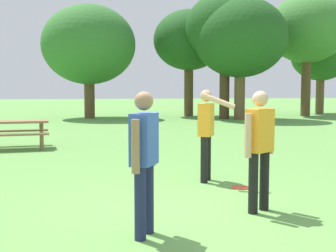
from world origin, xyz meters
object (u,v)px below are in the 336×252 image
(person_bystander, at_px, (260,143))
(tree_back_right, at_px, (321,56))
(person_thrower, at_px, (144,154))
(tree_far_right, at_px, (225,28))
(picnic_table_near, at_px, (16,128))
(tree_back_left, at_px, (307,30))
(tree_slender_mid, at_px, (240,38))
(frisbee, at_px, (240,188))
(person_catcher, at_px, (207,128))
(tree_broad_center, at_px, (189,41))
(tree_tall_left, at_px, (89,45))

(person_bystander, relative_size, tree_back_right, 0.31)
(person_thrower, bearing_deg, tree_far_right, 72.52)
(picnic_table_near, xyz_separation_m, tree_back_left, (13.97, 12.27, 4.41))
(tree_slender_mid, height_order, tree_back_right, tree_slender_mid)
(frisbee, bearing_deg, tree_back_left, 62.54)
(person_catcher, xyz_separation_m, person_bystander, (0.26, -2.05, -0.02))
(tree_far_right, height_order, tree_back_left, tree_back_left)
(person_catcher, height_order, tree_broad_center, tree_broad_center)
(tree_broad_center, xyz_separation_m, tree_slender_mid, (2.13, -3.06, -0.13))
(person_bystander, xyz_separation_m, tree_broad_center, (2.76, 20.25, 3.40))
(picnic_table_near, height_order, tree_slender_mid, tree_slender_mid)
(person_thrower, relative_size, tree_back_right, 0.31)
(person_catcher, relative_size, person_bystander, 1.00)
(tree_broad_center, bearing_deg, tree_back_left, -7.58)
(person_catcher, relative_size, tree_tall_left, 0.27)
(tree_broad_center, height_order, tree_back_left, tree_back_left)
(person_catcher, bearing_deg, tree_broad_center, 80.58)
(tree_tall_left, relative_size, tree_broad_center, 1.00)
(person_thrower, relative_size, picnic_table_near, 0.87)
(frisbee, xyz_separation_m, tree_back_right, (11.28, 20.12, 3.63))
(tree_slender_mid, distance_m, tree_back_right, 7.90)
(person_thrower, bearing_deg, frisbee, 51.21)
(tree_far_right, relative_size, tree_back_left, 0.95)
(person_thrower, distance_m, tree_tall_left, 20.40)
(picnic_table_near, bearing_deg, tree_far_right, 50.73)
(tree_tall_left, relative_size, tree_back_left, 0.88)
(frisbee, bearing_deg, picnic_table_near, 129.38)
(tree_broad_center, bearing_deg, frisbee, -97.81)
(tree_tall_left, xyz_separation_m, tree_back_right, (14.34, 2.22, -0.30))
(person_thrower, relative_size, frisbee, 5.78)
(person_thrower, distance_m, tree_back_left, 23.38)
(person_catcher, height_order, tree_tall_left, tree_tall_left)
(person_bystander, relative_size, tree_back_left, 0.24)
(person_thrower, height_order, picnic_table_near, person_thrower)
(picnic_table_near, distance_m, tree_back_right, 21.73)
(tree_slender_mid, bearing_deg, person_bystander, -105.87)
(person_bystander, height_order, frisbee, person_bystander)
(person_thrower, distance_m, tree_back_right, 26.04)
(tree_broad_center, bearing_deg, tree_tall_left, -170.71)
(person_bystander, bearing_deg, tree_tall_left, 98.51)
(tree_slender_mid, bearing_deg, tree_tall_left, 164.65)
(tree_tall_left, bearing_deg, person_thrower, -86.40)
(person_catcher, bearing_deg, picnic_table_near, 129.93)
(frisbee, distance_m, tree_far_right, 17.44)
(person_bystander, xyz_separation_m, tree_slender_mid, (4.89, 17.19, 3.26))
(frisbee, xyz_separation_m, tree_broad_center, (2.58, 18.83, 4.33))
(person_bystander, bearing_deg, tree_slender_mid, 74.13)
(person_catcher, distance_m, tree_back_left, 20.26)
(tree_back_left, bearing_deg, person_thrower, -118.87)
(person_bystander, distance_m, frisbee, 1.71)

